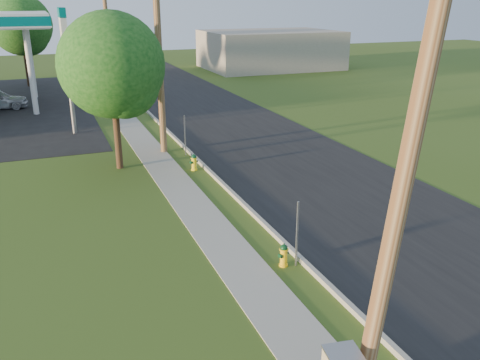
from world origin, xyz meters
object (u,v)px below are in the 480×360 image
hydrant_far (138,107)px  utility_pole_near (408,161)px  tree_verge (114,69)px  tree_lot (22,27)px  hydrant_near (284,255)px  utility_pole_mid (159,51)px  hydrant_mid (194,162)px  price_pylon (64,35)px  utility_pole_far (108,32)px

hydrant_far → utility_pole_near: bearing=-91.1°
tree_verge → tree_lot: (-3.88, 26.02, 0.57)m
tree_lot → hydrant_near: size_ratio=10.91×
tree_lot → utility_pole_mid: bearing=-75.5°
tree_verge → tree_lot: tree_lot is taller
hydrant_mid → hydrant_far: (-0.05, 13.26, -0.04)m
price_pylon → hydrant_far: size_ratio=10.05×
utility_pole_far → tree_verge: (-2.38, -19.90, -0.37)m
tree_lot → hydrant_mid: 28.70m
hydrant_far → hydrant_mid: bearing=-89.8°
tree_lot → price_pylon: bearing=-82.8°
utility_pole_mid → price_pylon: 6.76m
price_pylon → tree_verge: 7.62m
utility_pole_near → utility_pole_mid: utility_pole_mid is taller
utility_pole_near → hydrant_mid: 15.30m
utility_pole_near → utility_pole_far: utility_pole_far is taller
utility_pole_mid → price_pylon: size_ratio=1.43×
tree_verge → hydrant_far: bearing=76.1°
tree_lot → hydrant_mid: bearing=-76.0°
utility_pole_mid → utility_pole_near: bearing=-90.0°
price_pylon → tree_verge: tree_verge is taller
utility_pole_far → hydrant_near: 31.00m
hydrant_near → hydrant_far: 22.57m
utility_pole_far → hydrant_far: bearing=-86.2°
price_pylon → hydrant_near: bearing=-76.3°
price_pylon → utility_pole_near: bearing=-80.6°
utility_pole_mid → price_pylon: bearing=125.3°
price_pylon → tree_verge: size_ratio=1.00×
tree_verge → utility_pole_mid: bearing=38.6°
utility_pole_mid → price_pylon: (-3.90, 5.50, 0.48)m
utility_pole_far → hydrant_mid: (0.59, -21.36, -4.43)m
utility_pole_mid → hydrant_mid: 5.71m
utility_pole_near → hydrant_far: (0.54, 27.90, -4.47)m
utility_pole_far → tree_lot: bearing=135.6°
utility_pole_far → hydrant_far: size_ratio=13.94×
utility_pole_mid → hydrant_near: 13.50m
utility_pole_near → tree_lot: (-6.26, 42.12, 0.20)m
price_pylon → hydrant_near: 19.38m
utility_pole_near → utility_pole_mid: bearing=90.0°
utility_pole_far → hydrant_near: utility_pole_far is taller
price_pylon → hydrant_far: bearing=44.7°
utility_pole_far → tree_verge: 20.05m
utility_pole_near → tree_lot: bearing=98.5°
utility_pole_far → hydrant_far: 9.27m
hydrant_near → tree_verge: bearing=105.1°
tree_lot → tree_verge: bearing=-81.5°
tree_verge → utility_pole_near: bearing=-81.6°
utility_pole_near → utility_pole_mid: size_ratio=0.97×
utility_pole_far → tree_lot: size_ratio=1.22×
hydrant_far → utility_pole_mid: bearing=-93.1°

